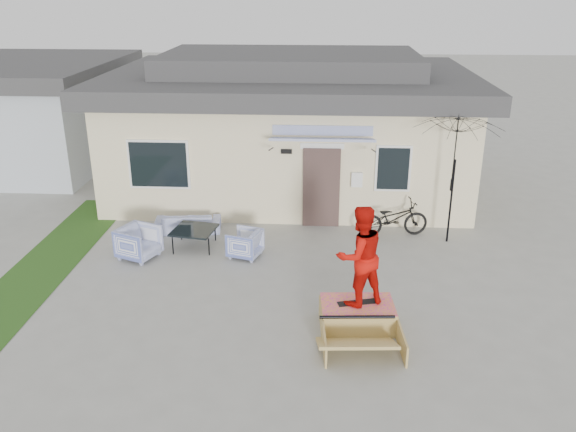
# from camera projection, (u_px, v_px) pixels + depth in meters

# --- Properties ---
(ground) EXTENTS (90.00, 90.00, 0.00)m
(ground) POSITION_uv_depth(u_px,v_px,m) (267.00, 311.00, 11.60)
(ground) COLOR gray
(ground) RESTS_ON ground
(grass_strip) EXTENTS (1.40, 8.00, 0.01)m
(grass_strip) POSITION_uv_depth(u_px,v_px,m) (51.00, 260.00, 13.75)
(grass_strip) COLOR #1F4415
(grass_strip) RESTS_ON ground
(house) EXTENTS (10.80, 8.49, 4.10)m
(house) POSITION_uv_depth(u_px,v_px,m) (290.00, 123.00, 18.32)
(house) COLOR beige
(house) RESTS_ON ground
(loveseat) EXTENTS (1.70, 0.69, 0.65)m
(loveseat) POSITION_uv_depth(u_px,v_px,m) (188.00, 219.00, 15.24)
(loveseat) COLOR #4758AD
(loveseat) RESTS_ON ground
(armchair_left) EXTENTS (1.02, 1.04, 0.84)m
(armchair_left) POSITION_uv_depth(u_px,v_px,m) (139.00, 241.00, 13.73)
(armchair_left) COLOR #4758AD
(armchair_left) RESTS_ON ground
(armchair_right) EXTENTS (0.82, 0.85, 0.71)m
(armchair_right) POSITION_uv_depth(u_px,v_px,m) (245.00, 242.00, 13.82)
(armchair_right) COLOR #4758AD
(armchair_right) RESTS_ON ground
(coffee_table) EXTENTS (1.10, 1.10, 0.47)m
(coffee_table) POSITION_uv_depth(u_px,v_px,m) (195.00, 238.00, 14.33)
(coffee_table) COLOR black
(coffee_table) RESTS_ON ground
(bicycle) EXTENTS (1.87, 0.96, 1.14)m
(bicycle) POSITION_uv_depth(u_px,v_px,m) (393.00, 215.00, 14.87)
(bicycle) COLOR black
(bicycle) RESTS_ON ground
(patio_umbrella) EXTENTS (2.49, 2.38, 2.20)m
(patio_umbrella) POSITION_uv_depth(u_px,v_px,m) (454.00, 174.00, 14.10)
(patio_umbrella) COLOR black
(patio_umbrella) RESTS_ON ground
(skate_ramp) EXTENTS (1.46, 1.88, 0.45)m
(skate_ramp) POSITION_uv_depth(u_px,v_px,m) (357.00, 315.00, 11.05)
(skate_ramp) COLOR tan
(skate_ramp) RESTS_ON ground
(skateboard) EXTENTS (0.77, 0.37, 0.05)m
(skateboard) POSITION_uv_depth(u_px,v_px,m) (358.00, 302.00, 11.00)
(skateboard) COLOR black
(skateboard) RESTS_ON skate_ramp
(skater) EXTENTS (1.15, 1.06, 1.90)m
(skater) POSITION_uv_depth(u_px,v_px,m) (360.00, 254.00, 10.65)
(skater) COLOR red
(skater) RESTS_ON skateboard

